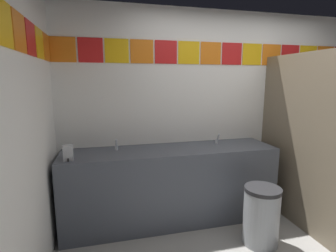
% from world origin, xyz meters
% --- Properties ---
extents(wall_back, '(4.32, 0.09, 2.53)m').
position_xyz_m(wall_back, '(0.00, 1.51, 1.27)').
color(wall_back, white).
rests_on(wall_back, ground_plane).
extents(wall_side, '(0.09, 2.95, 2.53)m').
position_xyz_m(wall_side, '(-2.20, -0.00, 1.27)').
color(wall_side, white).
rests_on(wall_side, ground_plane).
extents(vanity_counter, '(2.47, 0.59, 0.89)m').
position_xyz_m(vanity_counter, '(-0.87, 1.18, 0.45)').
color(vanity_counter, '#4C515B').
rests_on(vanity_counter, ground_plane).
extents(faucet_left, '(0.04, 0.10, 0.14)m').
position_xyz_m(faucet_left, '(-1.49, 1.27, 0.94)').
color(faucet_left, silver).
rests_on(faucet_left, vanity_counter).
extents(faucet_right, '(0.04, 0.10, 0.14)m').
position_xyz_m(faucet_right, '(-0.26, 1.27, 0.94)').
color(faucet_right, silver).
rests_on(faucet_right, vanity_counter).
extents(soap_dispenser, '(0.09, 0.09, 0.16)m').
position_xyz_m(soap_dispenser, '(-1.97, 1.00, 0.97)').
color(soap_dispenser, '#B7BABF').
rests_on(soap_dispenser, vanity_counter).
extents(stall_divider, '(0.92, 1.42, 1.97)m').
position_xyz_m(stall_divider, '(0.70, 0.51, 0.99)').
color(stall_divider, '#726651').
rests_on(stall_divider, ground_plane).
extents(toilet, '(0.39, 0.49, 0.74)m').
position_xyz_m(toilet, '(1.11, 0.99, 0.30)').
color(toilet, white).
rests_on(toilet, ground_plane).
extents(trash_bin, '(0.37, 0.37, 0.61)m').
position_xyz_m(trash_bin, '(-0.09, 0.51, 0.31)').
color(trash_bin, '#999EA3').
rests_on(trash_bin, ground_plane).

